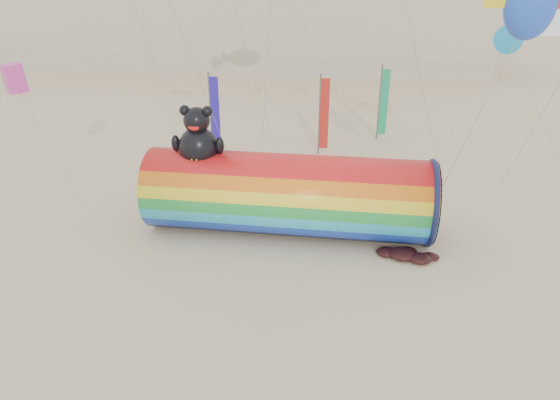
# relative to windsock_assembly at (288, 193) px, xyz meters

# --- Properties ---
(ground) EXTENTS (160.00, 160.00, 0.00)m
(ground) POSITION_rel_windsock_assembly_xyz_m (-0.58, -3.30, -1.94)
(ground) COLOR #CCB58C
(ground) RESTS_ON ground
(windsock_assembly) EXTENTS (12.68, 3.86, 5.84)m
(windsock_assembly) POSITION_rel_windsock_assembly_xyz_m (0.00, 0.00, 0.00)
(windsock_assembly) COLOR red
(windsock_assembly) RESTS_ON ground
(kite_handler) EXTENTS (0.82, 0.72, 1.89)m
(kite_handler) POSITION_rel_windsock_assembly_xyz_m (5.39, -0.31, -0.99)
(kite_handler) COLOR #54575B
(kite_handler) RESTS_ON ground
(fabric_bundle) EXTENTS (2.62, 1.35, 0.41)m
(fabric_bundle) POSITION_rel_windsock_assembly_xyz_m (5.26, -1.67, -1.77)
(fabric_bundle) COLOR #330C09
(fabric_bundle) RESTS_ON ground
(festival_banners) EXTENTS (11.46, 4.18, 5.20)m
(festival_banners) POSITION_rel_windsock_assembly_xyz_m (-0.17, 11.71, 0.70)
(festival_banners) COLOR #59595E
(festival_banners) RESTS_ON ground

